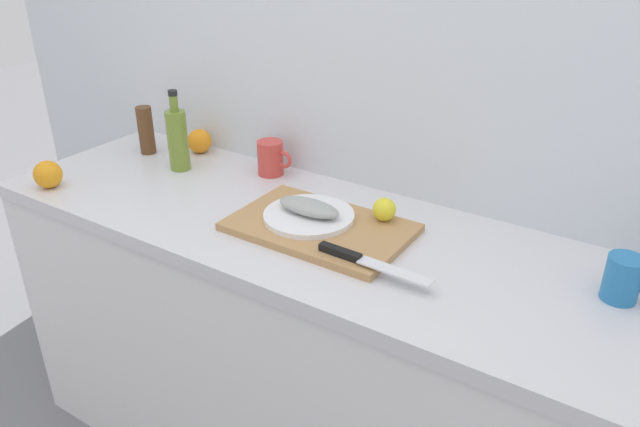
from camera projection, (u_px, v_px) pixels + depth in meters
The scene contains 13 objects.
back_wall at pixel (389, 71), 1.68m from camera, with size 3.20×0.05×2.50m, color silver.
kitchen_counter at pixel (324, 364), 1.80m from camera, with size 2.00×0.60×0.90m.
cutting_board at pixel (320, 227), 1.59m from camera, with size 0.46×0.29×0.02m, color tan.
white_plate at pixel (310, 215), 1.61m from camera, with size 0.24×0.24×0.01m, color white.
fish_fillet at pixel (310, 207), 1.60m from camera, with size 0.18×0.08×0.04m, color #999E99.
chef_knife at pixel (359, 259), 1.41m from camera, with size 0.29×0.04×0.02m.
lemon_0 at pixel (384, 209), 1.59m from camera, with size 0.06×0.06×0.06m, color yellow.
olive_oil_bottle at pixel (178, 138), 1.92m from camera, with size 0.06×0.06×0.26m.
coffee_mug_0 at pixel (271, 158), 1.90m from camera, with size 0.12×0.08×0.11m.
coffee_mug_2 at pixel (624, 279), 1.29m from camera, with size 0.12×0.08×0.10m.
orange_0 at pixel (199, 141), 2.07m from camera, with size 0.08×0.08×0.08m, color orange.
orange_1 at pixel (48, 174), 1.82m from camera, with size 0.08×0.08×0.08m, color orange.
pepper_mill at pixel (146, 130), 2.05m from camera, with size 0.05×0.05×0.16m, color brown.
Camera 1 is at (0.76, -1.18, 1.66)m, focal length 34.39 mm.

